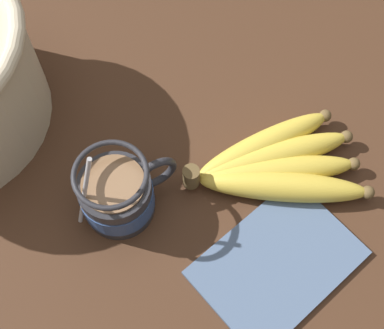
{
  "coord_description": "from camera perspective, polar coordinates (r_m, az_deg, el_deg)",
  "views": [
    {
      "loc": [
        -7.58,
        -28.45,
        61.39
      ],
      "look_at": [
        5.26,
        -4.23,
        7.08
      ],
      "focal_mm": 50.0,
      "sensor_mm": 36.0,
      "label": 1
    }
  ],
  "objects": [
    {
      "name": "table",
      "position": [
        0.67,
        -5.7,
        -1.17
      ],
      "size": [
        101.99,
        101.99,
        3.05
      ],
      "color": "#422819",
      "rests_on": "ground"
    },
    {
      "name": "napkin",
      "position": [
        0.61,
        9.09,
        -10.31
      ],
      "size": [
        19.91,
        15.96,
        0.6
      ],
      "color": "slate",
      "rests_on": "table"
    },
    {
      "name": "coffee_mug",
      "position": [
        0.6,
        -7.92,
        -3.16
      ],
      "size": [
        12.55,
        8.34,
        13.72
      ],
      "color": "#28282D",
      "rests_on": "table"
    },
    {
      "name": "banana_bunch",
      "position": [
        0.64,
        8.85,
        -0.11
      ],
      "size": [
        21.28,
        14.22,
        4.19
      ],
      "color": "brown",
      "rests_on": "table"
    }
  ]
}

